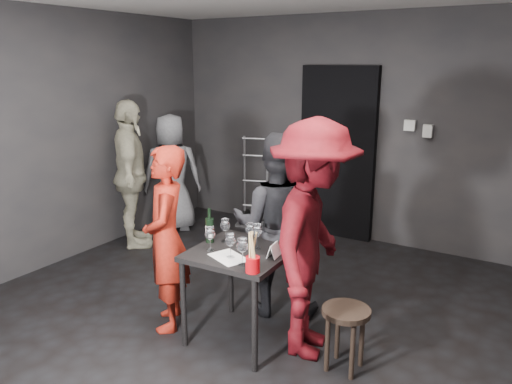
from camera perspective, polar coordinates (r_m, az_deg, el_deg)
The scene contains 24 objects.
floor at distance 4.51m, azimuth -3.64°, elevation -13.77°, with size 4.50×5.00×0.02m, color black.
wall_back at distance 6.22m, azimuth 9.60°, elevation 7.17°, with size 4.50×0.04×2.70m, color black.
wall_left at distance 5.63m, azimuth -23.05°, elevation 5.43°, with size 0.04×5.00×2.70m, color black.
doorway at distance 6.21m, azimuth 9.27°, elevation 4.37°, with size 0.95×0.10×2.10m, color black.
wallbox_upper at distance 5.90m, azimuth 17.18°, elevation 7.30°, with size 0.12×0.06×0.12m, color #B7B7B2.
wallbox_lower at distance 5.86m, azimuth 19.04°, elevation 6.61°, with size 0.10×0.06×0.14m, color #B7B7B2.
hand_truck at distance 6.74m, azimuth -0.19°, elevation -1.89°, with size 0.39×0.34×1.18m.
tasting_table at distance 3.87m, azimuth -1.71°, elevation -8.02°, with size 0.72×0.72×0.75m.
stool at distance 3.68m, azimuth 10.22°, elevation -14.33°, with size 0.34×0.34×0.47m.
server_red at distance 4.10m, azimuth -10.22°, elevation -5.19°, with size 0.56×0.37×1.54m, color #A11F11.
woman_black at distance 4.26m, azimuth 2.33°, elevation -3.18°, with size 0.82×0.45×1.68m, color black.
man_maroon at distance 3.61m, azimuth 6.59°, elevation -3.05°, with size 1.36×0.63×2.11m, color #45070C.
bystander_cream at distance 5.95m, azimuth -14.19°, elevation 3.17°, with size 1.17×0.56×2.00m, color #BCB696.
bystander_grey at distance 6.49m, azimuth -9.59°, elevation 2.22°, with size 0.75×0.41×1.53m, color slate.
tasting_mat at distance 3.70m, azimuth -3.12°, elevation -7.48°, with size 0.29×0.20×0.00m, color white.
wine_glass_a at distance 3.80m, azimuth -5.26°, elevation -5.24°, with size 0.08×0.08×0.21m, color white, non-canonical shape.
wine_glass_b at distance 3.98m, azimuth -3.54°, elevation -4.25°, with size 0.08×0.08×0.21m, color white, non-canonical shape.
wine_glass_c at distance 3.90m, azimuth -0.69°, elevation -4.69°, with size 0.08×0.08×0.20m, color white, non-canonical shape.
wine_glass_d at distance 3.66m, azimuth -2.94°, elevation -6.00°, with size 0.08×0.08×0.21m, color white, non-canonical shape.
wine_glass_e at distance 3.53m, azimuth -1.56°, elevation -6.65°, with size 0.08×0.08×0.22m, color white, non-canonical shape.
wine_glass_f at distance 3.83m, azimuth 0.10°, elevation -4.94°, with size 0.08×0.08×0.22m, color white, non-canonical shape.
wine_bottle at distance 3.98m, azimuth -5.32°, elevation -4.26°, with size 0.07×0.07×0.28m.
breadstick_cup at distance 3.40m, azimuth -0.39°, elevation -7.00°, with size 0.10×0.10×0.31m.
reserved_card at distance 3.70m, azimuth 1.85°, elevation -6.60°, with size 0.08×0.13×0.10m, color white, non-canonical shape.
Camera 1 is at (2.30, -3.22, 2.15)m, focal length 35.00 mm.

